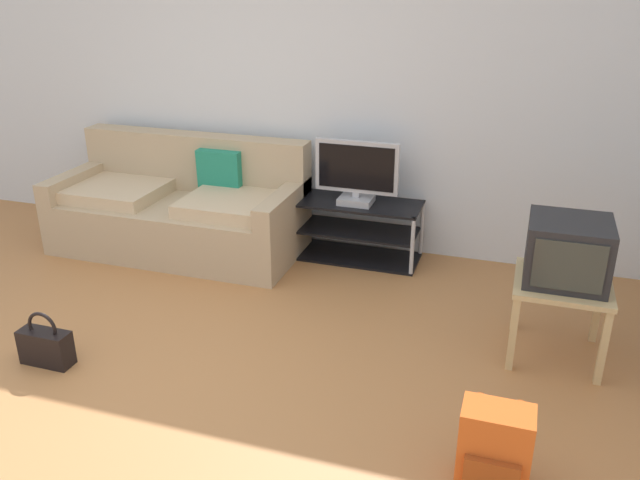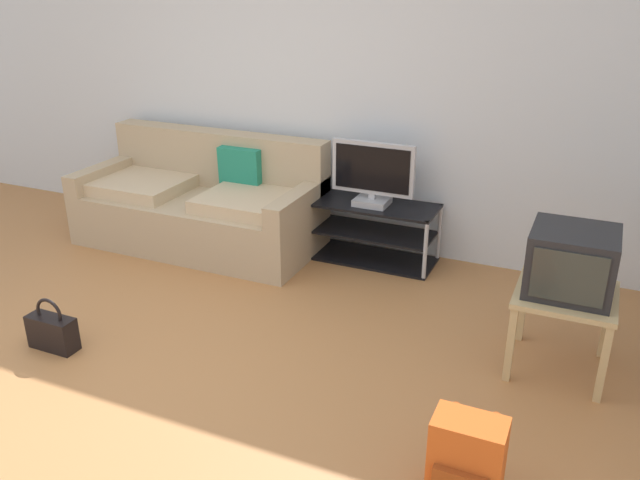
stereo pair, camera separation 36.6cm
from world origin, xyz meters
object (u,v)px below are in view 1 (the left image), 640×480
Objects in this scene: couch at (182,209)px; flat_tv at (357,173)px; backpack at (494,449)px; crt_tv at (568,251)px; tv_stand at (356,230)px; handbag at (46,346)px; side_table at (561,293)px.

flat_tv is (1.39, 0.20, 0.38)m from couch.
backpack is (2.61, -1.97, -0.13)m from couch.
crt_tv is at bearing -32.94° from flat_tv.
tv_stand is 2.21× the size of crt_tv.
flat_tv is 1.60× the size of backpack.
handbag is at bearing -173.94° from backpack.
flat_tv is 2.54m from backpack.
couch is 1.46m from flat_tv.
side_table is at bearing -90.00° from crt_tv.
handbag is (-1.30, -1.98, -0.58)m from flat_tv.
side_table is 1.59× the size of handbag.
backpack is at bearing -60.79° from flat_tv.
tv_stand is at bearing 56.97° from handbag.
crt_tv reaches higher than tv_stand.
couch is at bearing 165.24° from crt_tv.
tv_stand is at bearing 129.40° from backpack.
handbag is (-2.51, 0.19, -0.08)m from backpack.
handbag is at bearing -160.09° from side_table.
flat_tv is 1.20× the size of side_table.
crt_tv is 1.12× the size of backpack.
tv_stand is at bearing 90.00° from flat_tv.
couch is at bearing 153.35° from backpack.
crt_tv is 3.01m from handbag.
tv_stand is 0.47m from flat_tv.
couch is 1.79m from handbag.
flat_tv reaches higher than tv_stand.
tv_stand is at bearing 9.08° from couch.
side_table is (2.87, -0.77, 0.08)m from couch.
couch is 5.85× the size of handbag.
backpack reaches higher than handbag.
couch is 2.99m from crt_tv.
couch is 3.07× the size of flat_tv.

